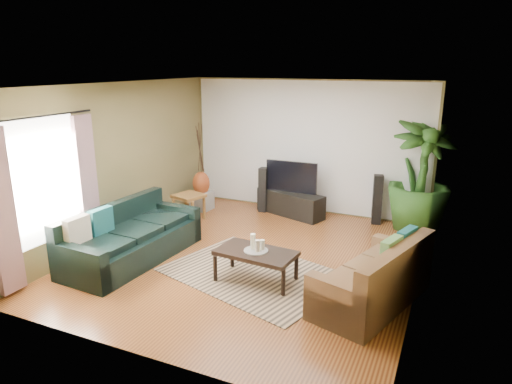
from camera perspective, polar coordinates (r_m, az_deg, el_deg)
The scene contains 28 objects.
floor at distance 7.34m, azimuth -0.64°, elevation -8.30°, with size 5.50×5.50×0.00m, color brown.
ceiling at distance 6.71m, azimuth -0.72°, elevation 13.25°, with size 5.50×5.50×0.00m, color white.
wall_back at distance 9.42m, azimuth 6.37°, elevation 5.63°, with size 5.00×5.00×0.00m, color olive.
wall_front at distance 4.66m, azimuth -15.03°, elevation -5.49°, with size 5.00×5.00×0.00m, color olive.
wall_left at distance 8.24m, azimuth -16.70°, elevation 3.60°, with size 5.50×5.50×0.00m, color olive.
wall_right at distance 6.31m, azimuth 20.40°, elevation -0.36°, with size 5.50×5.50×0.00m, color olive.
backwall_panel at distance 9.41m, azimuth 6.36°, elevation 5.62°, with size 4.90×4.90×0.00m, color white.
window_pane at distance 7.12m, azimuth -24.92°, elevation 1.32°, with size 1.80×1.80×0.00m, color white.
curtain_near at distance 6.70m, azimuth -29.15°, elevation -2.30°, with size 0.08×0.35×2.20m, color gray.
curtain_far at distance 7.63m, azimuth -20.29°, elevation 0.79°, with size 0.08×0.35×2.20m, color gray.
curtain_rod at distance 6.93m, azimuth -25.51°, elevation 8.50°, with size 0.03×0.03×1.90m, color black.
sofa_left at distance 7.43m, azimuth -15.21°, elevation -5.04°, with size 2.33×1.00×0.85m, color black.
sofa_right at distance 6.09m, azimuth 14.33°, elevation -9.74°, with size 1.84×0.83×0.85m, color brown.
area_rug at distance 6.84m, azimuth -0.30°, elevation -10.14°, with size 2.49×1.76×0.01m, color tan.
coffee_table at distance 6.56m, azimuth -0.01°, elevation -9.21°, with size 1.11×0.60×0.45m, color black.
candle_tray at distance 6.46m, azimuth -0.01°, elevation -7.33°, with size 0.34×0.34×0.02m, color gray.
candle_tall at distance 6.46m, azimuth -0.39°, elevation -6.18°, with size 0.07×0.07×0.22m, color white.
candle_mid at distance 6.38m, azimuth 0.18°, elevation -6.75°, with size 0.07×0.07×0.17m, color beige.
candle_short at distance 6.45m, azimuth 0.78°, elevation -6.60°, with size 0.07×0.07×0.14m, color beige.
tv_stand at distance 9.33m, azimuth 4.33°, elevation -1.42°, with size 1.45×0.43×0.48m, color black.
television at distance 9.20m, azimuth 4.44°, elevation 1.91°, with size 1.06×0.06×0.63m, color black.
speaker_left at distance 9.46m, azimuth 0.95°, elevation 0.28°, with size 0.17×0.19×0.93m, color black.
speaker_right at distance 9.04m, azimuth 14.92°, elevation -0.91°, with size 0.17×0.19×0.96m, color black.
potted_plant at distance 8.83m, azimuth 19.83°, elevation 1.94°, with size 1.15×1.15×2.05m, color #214918.
plant_pot at distance 9.06m, azimuth 19.31°, elevation -3.45°, with size 0.38×0.38×0.29m, color black.
pedestal at distance 9.72m, azimuth -6.80°, elevation -1.06°, with size 0.39×0.39×0.39m, color #999996.
vase at distance 9.62m, azimuth -6.87°, elevation 1.07°, with size 0.36×0.36×0.50m, color brown.
side_table at distance 9.04m, azimuth -8.35°, elevation -1.94°, with size 0.51×0.51×0.54m, color olive.
Camera 1 is at (2.81, -6.08, 3.00)m, focal length 32.00 mm.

